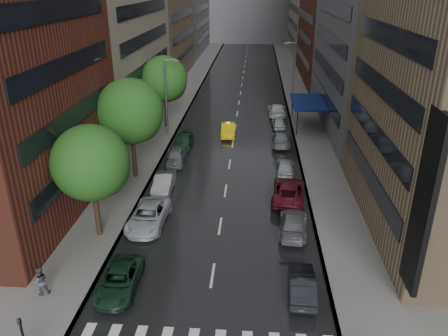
{
  "coord_description": "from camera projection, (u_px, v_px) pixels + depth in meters",
  "views": [
    {
      "loc": [
        2.33,
        -18.38,
        17.1
      ],
      "look_at": [
        0.0,
        14.11,
        3.0
      ],
      "focal_mm": 35.0,
      "sensor_mm": 36.0,
      "label": 1
    }
  ],
  "objects": [
    {
      "name": "road",
      "position": [
        240.0,
        96.0,
        69.53
      ],
      "size": [
        14.0,
        140.0,
        0.01
      ],
      "primitive_type": "cube",
      "color": "black",
      "rests_on": "ground"
    },
    {
      "name": "parked_cars_left",
      "position": [
        160.0,
        191.0,
        36.66
      ],
      "size": [
        2.75,
        29.14,
        1.54
      ],
      "color": "#163221",
      "rests_on": "ground"
    },
    {
      "name": "sidewalk_right",
      "position": [
        297.0,
        97.0,
        68.91
      ],
      "size": [
        4.0,
        140.0,
        0.15
      ],
      "primitive_type": "cube",
      "color": "gray",
      "rests_on": "ground"
    },
    {
      "name": "ground",
      "position": [
        206.0,
        321.0,
        23.77
      ],
      "size": [
        220.0,
        220.0,
        0.0
      ],
      "primitive_type": "plane",
      "color": "gray",
      "rests_on": "ground"
    },
    {
      "name": "awning",
      "position": [
        308.0,
        102.0,
        53.97
      ],
      "size": [
        4.0,
        8.0,
        3.12
      ],
      "color": "navy",
      "rests_on": "sidewalk_right"
    },
    {
      "name": "ped_black_umbrella",
      "position": [
        39.0,
        277.0,
        25.1
      ],
      "size": [
        1.11,
        1.06,
        2.09
      ],
      "color": "#4C4B50",
      "rests_on": "sidewalk_left"
    },
    {
      "name": "street_lamp_left",
      "position": [
        167.0,
        96.0,
        49.79
      ],
      "size": [
        1.74,
        0.22,
        9.0
      ],
      "color": "gray",
      "rests_on": "sidewalk_left"
    },
    {
      "name": "street_lamp_right",
      "position": [
        293.0,
        72.0,
        62.51
      ],
      "size": [
        1.74,
        0.22,
        9.0
      ],
      "color": "gray",
      "rests_on": "sidewalk_right"
    },
    {
      "name": "parked_cars_right",
      "position": [
        284.0,
        159.0,
        43.21
      ],
      "size": [
        3.19,
        41.87,
        1.58
      ],
      "color": "black",
      "rests_on": "ground"
    },
    {
      "name": "tree_far",
      "position": [
        164.0,
        79.0,
        52.46
      ],
      "size": [
        5.57,
        5.57,
        8.88
      ],
      "color": "#382619",
      "rests_on": "ground"
    },
    {
      "name": "taxi",
      "position": [
        228.0,
        130.0,
        51.69
      ],
      "size": [
        1.77,
        4.63,
        1.5
      ],
      "primitive_type": "imported",
      "rotation": [
        0.0,
        0.0,
        0.04
      ],
      "color": "#DDBE0B",
      "rests_on": "ground"
    },
    {
      "name": "tree_mid",
      "position": [
        130.0,
        112.0,
        38.45
      ],
      "size": [
        5.87,
        5.87,
        9.35
      ],
      "color": "#382619",
      "rests_on": "ground"
    },
    {
      "name": "sidewalk_left",
      "position": [
        184.0,
        95.0,
        70.09
      ],
      "size": [
        4.0,
        140.0,
        0.15
      ],
      "primitive_type": "cube",
      "color": "gray",
      "rests_on": "ground"
    },
    {
      "name": "tree_near",
      "position": [
        91.0,
        163.0,
        29.41
      ],
      "size": [
        5.25,
        5.25,
        8.37
      ],
      "color": "#382619",
      "rests_on": "ground"
    }
  ]
}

